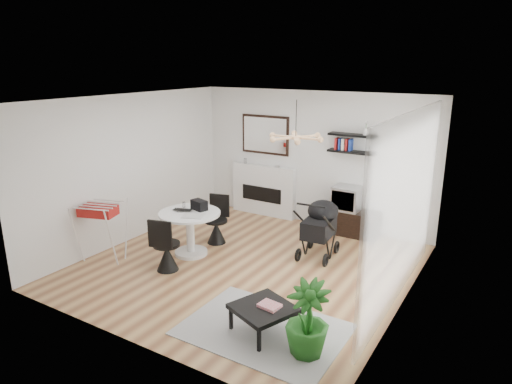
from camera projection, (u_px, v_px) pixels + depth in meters
The scene contains 25 objects.
floor at pixel (246, 266), 7.51m from camera, with size 5.00×5.00×0.00m, color brown.
ceiling at pixel (245, 99), 6.76m from camera, with size 5.00×5.00×0.00m, color white.
wall_back at pixel (313, 159), 9.19m from camera, with size 5.00×5.00×0.00m, color white.
wall_left at pixel (132, 168), 8.39m from camera, with size 5.00×5.00×0.00m, color white.
wall_right at pixel (409, 214), 5.89m from camera, with size 5.00×5.00×0.00m, color white.
sheer_curtain at pixel (405, 208), 6.10m from camera, with size 0.04×3.60×2.60m, color white.
fireplace at pixel (263, 184), 9.86m from camera, with size 1.50×0.17×2.16m.
shelf_lower at pixel (351, 152), 8.59m from camera, with size 0.90×0.25×0.04m, color black.
shelf_upper at pixel (352, 135), 8.50m from camera, with size 0.90×0.25×0.04m, color black.
pendant_lamp at pixel (296, 137), 6.81m from camera, with size 0.90×0.90×0.10m, color tan, non-canonical shape.
tv_console at pixel (345, 221), 8.87m from camera, with size 1.30×0.45×0.49m, color black.
crt_tv at pixel (347, 198), 8.74m from camera, with size 0.52×0.46×0.46m.
dining_table at pixel (190, 227), 7.83m from camera, with size 1.05×1.05×0.77m.
laptop at pixel (181, 211), 7.78m from camera, with size 0.33×0.21×0.03m, color black.
black_bag at pixel (199, 205), 7.87m from camera, with size 0.29×0.17×0.17m, color black.
newspaper at pixel (193, 216), 7.57m from camera, with size 0.34×0.28×0.01m, color silver.
drinking_glass at pixel (184, 205), 8.02m from camera, with size 0.06×0.06×0.09m, color white.
chair_far at pixel (217, 228), 8.42m from camera, with size 0.45×0.46×0.88m.
chair_near at pixel (166, 254), 7.27m from camera, with size 0.46×0.48×0.91m.
drying_rack at pixel (102, 231), 7.59m from camera, with size 0.83×0.80×1.01m.
stroller at pixel (320, 230), 7.80m from camera, with size 0.60×0.91×1.08m.
rug at pixel (263, 329), 5.72m from camera, with size 1.98×1.43×0.01m, color #A0A0A0.
coffee_table at pixel (263, 309), 5.59m from camera, with size 0.87×0.87×0.34m.
magazines at pixel (270, 306), 5.57m from camera, with size 0.25×0.20×0.04m, color #D33447.
potted_plant at pixel (307, 319), 5.14m from camera, with size 0.51×0.51×0.90m, color #1D5A19.
Camera 1 is at (3.72, -5.79, 3.25)m, focal length 32.00 mm.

